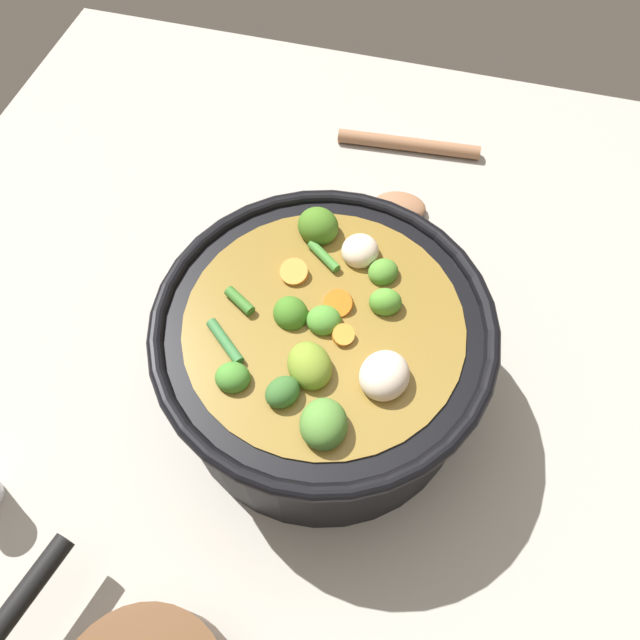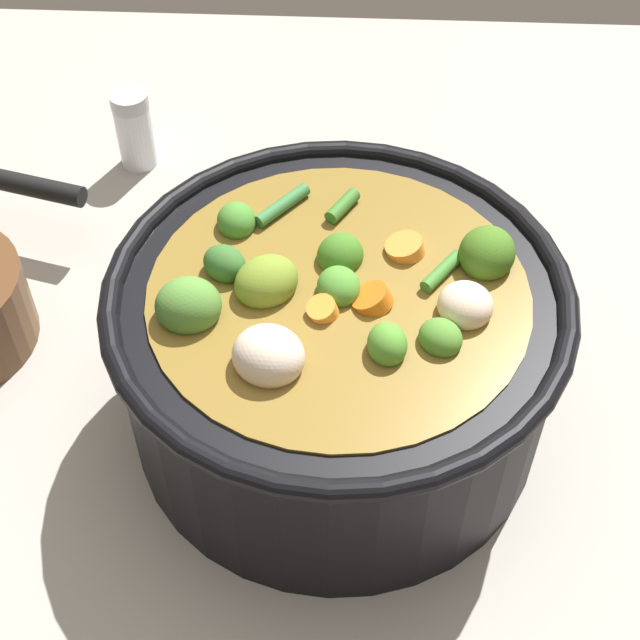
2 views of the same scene
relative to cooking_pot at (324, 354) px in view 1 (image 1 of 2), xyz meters
The scene contains 3 objects.
ground_plane 0.07m from the cooking_pot, 131.50° to the left, with size 1.10×1.10×0.00m, color #9E998E.
cooking_pot is the anchor object (origin of this frame).
wooden_spoon 0.32m from the cooking_pot, 85.20° to the left, with size 0.19×0.15×0.02m.
Camera 1 is at (0.06, -0.25, 0.58)m, focal length 33.38 mm.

